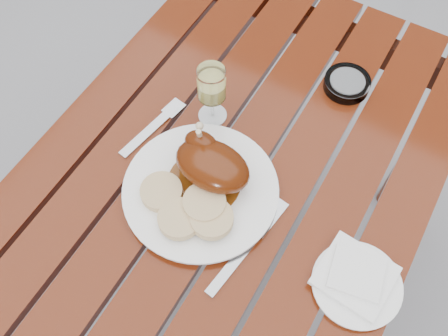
# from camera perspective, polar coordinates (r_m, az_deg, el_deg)

# --- Properties ---
(ground) EXTENTS (60.00, 60.00, 0.00)m
(ground) POSITION_cam_1_polar(r_m,az_deg,el_deg) (1.74, 0.59, -12.38)
(ground) COLOR slate
(ground) RESTS_ON ground
(table) EXTENTS (0.80, 1.20, 0.75)m
(table) POSITION_cam_1_polar(r_m,az_deg,el_deg) (1.39, 0.72, -7.71)
(table) COLOR #63240B
(table) RESTS_ON ground
(dinner_plate) EXTENTS (0.40, 0.40, 0.02)m
(dinner_plate) POSITION_cam_1_polar(r_m,az_deg,el_deg) (1.02, -2.68, -2.60)
(dinner_plate) COLOR white
(dinner_plate) RESTS_ON table
(roast_duck) EXTENTS (0.16, 0.15, 0.12)m
(roast_duck) POSITION_cam_1_polar(r_m,az_deg,el_deg) (0.98, -1.56, 0.52)
(roast_duck) COLOR #5E2C0A
(roast_duck) RESTS_ON dinner_plate
(bread_dumplings) EXTENTS (0.20, 0.13, 0.03)m
(bread_dumplings) POSITION_cam_1_polar(r_m,az_deg,el_deg) (0.97, -4.02, -4.56)
(bread_dumplings) COLOR tan
(bread_dumplings) RESTS_ON dinner_plate
(wine_glass) EXTENTS (0.08, 0.08, 0.15)m
(wine_glass) POSITION_cam_1_polar(r_m,az_deg,el_deg) (1.07, -1.39, 8.36)
(wine_glass) COLOR #E5DF68
(wine_glass) RESTS_ON table
(side_plate) EXTENTS (0.22, 0.22, 0.01)m
(side_plate) POSITION_cam_1_polar(r_m,az_deg,el_deg) (0.98, 14.91, -12.78)
(side_plate) COLOR white
(side_plate) RESTS_ON table
(napkin) EXTENTS (0.14, 0.13, 0.01)m
(napkin) POSITION_cam_1_polar(r_m,az_deg,el_deg) (0.97, 14.76, -11.80)
(napkin) COLOR white
(napkin) RESTS_ON side_plate
(ashtray) EXTENTS (0.11, 0.11, 0.03)m
(ashtray) POSITION_cam_1_polar(r_m,az_deg,el_deg) (1.20, 13.86, 9.35)
(ashtray) COLOR #B2B7BC
(ashtray) RESTS_ON table
(fork) EXTENTS (0.05, 0.17, 0.01)m
(fork) POSITION_cam_1_polar(r_m,az_deg,el_deg) (1.11, -8.46, 4.29)
(fork) COLOR gray
(fork) RESTS_ON table
(knife) EXTENTS (0.05, 0.21, 0.01)m
(knife) POSITION_cam_1_polar(r_m,az_deg,el_deg) (0.97, 2.09, -9.67)
(knife) COLOR gray
(knife) RESTS_ON table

